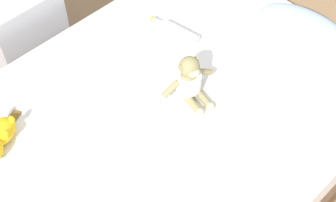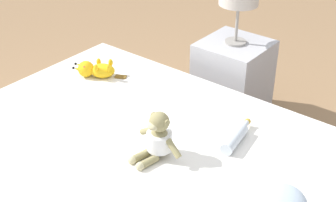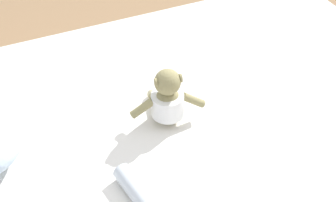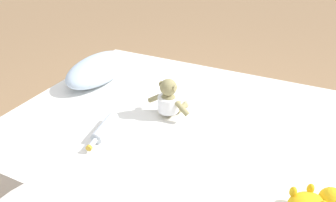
% 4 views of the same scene
% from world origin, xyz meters
% --- Properties ---
extents(ground_plane, '(16.00, 16.00, 0.00)m').
position_xyz_m(ground_plane, '(0.00, 0.00, 0.00)').
color(ground_plane, '#93704C').
extents(bed, '(1.55, 2.08, 0.43)m').
position_xyz_m(bed, '(0.00, 0.00, 0.21)').
color(bed, brown).
rests_on(bed, ground_plane).
extents(pillow, '(0.59, 0.31, 0.17)m').
position_xyz_m(pillow, '(0.21, 0.78, 0.51)').
color(pillow, silver).
rests_on(pillow, bed).
extents(plush_monkey, '(0.24, 0.29, 0.24)m').
position_xyz_m(plush_monkey, '(0.01, 0.13, 0.53)').
color(plush_monkey, '#8E8456').
rests_on(plush_monkey, bed).
extents(glass_bottle, '(0.29, 0.10, 0.06)m').
position_xyz_m(glass_bottle, '(-0.30, 0.37, 0.46)').
color(glass_bottle, silver).
rests_on(glass_bottle, bed).
extents(nightstand, '(0.42, 0.42, 0.55)m').
position_xyz_m(nightstand, '(-1.11, -0.14, 0.27)').
color(nightstand, '#B2B2B7').
rests_on(nightstand, ground_plane).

